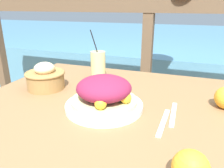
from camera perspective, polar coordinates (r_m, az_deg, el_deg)
The scene contains 9 objects.
patio_table at distance 0.89m, azimuth -1.73°, elevation -10.49°, with size 1.03×0.92×0.73m.
railing_fence at distance 1.57m, azimuth 9.28°, elevation 10.68°, with size 2.80×0.08×1.13m.
sea_backdrop at distance 4.11m, azimuth 15.69°, elevation 8.28°, with size 12.00×4.00×0.60m.
salad_plate at distance 0.78m, azimuth -2.09°, elevation -2.91°, with size 0.28×0.28×0.12m.
drink_glass at distance 1.10m, azimuth -3.64°, elevation 4.89°, with size 0.07×0.07×0.25m.
bread_basket at distance 1.02m, azimuth -16.99°, elevation 1.61°, with size 0.17×0.17×0.12m.
fork at distance 0.73m, azimuth 13.29°, elevation -9.68°, with size 0.02×0.18×0.00m.
knife at distance 0.79m, azimuth 15.71°, elevation -7.54°, with size 0.02×0.18×0.00m.
orange_near_glass at distance 0.51m, azimuth 19.84°, elevation -20.03°, with size 0.08×0.08×0.08m.
Camera 1 is at (0.29, -0.71, 1.09)m, focal length 35.00 mm.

